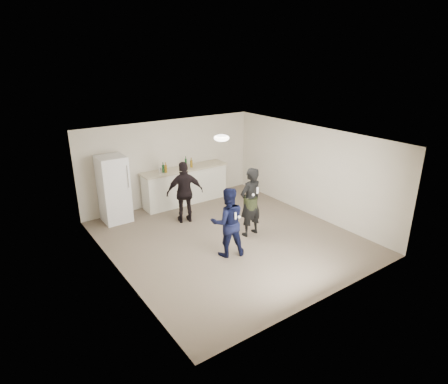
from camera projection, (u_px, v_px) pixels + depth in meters
floor at (229, 238)px, 9.24m from camera, size 6.00×6.00×0.00m
ceiling at (229, 138)px, 8.37m from camera, size 6.00×6.00×0.00m
wall_back at (170, 162)px, 11.11m from camera, size 6.00×0.00×6.00m
wall_front at (329, 239)px, 6.50m from camera, size 6.00×0.00×6.00m
wall_left at (115, 218)px, 7.33m from camera, size 0.00×6.00×6.00m
wall_right at (310, 171)px, 10.29m from camera, size 0.00×6.00×6.00m
counter at (185, 186)px, 11.28m from camera, size 2.60×0.56×1.05m
counter_top at (185, 169)px, 11.09m from camera, size 2.68×0.64×0.04m
fridge at (114, 189)px, 9.91m from camera, size 0.70×0.70×1.80m
fridge_handle at (128, 177)px, 9.64m from camera, size 0.02×0.02×0.60m
ceiling_dome at (222, 138)px, 8.62m from camera, size 0.36×0.36×0.16m
shaker at (160, 171)px, 10.56m from camera, size 0.08×0.08×0.17m
man at (228, 222)px, 8.23m from camera, size 0.94×0.84×1.60m
woman at (250, 202)px, 9.13m from camera, size 0.67×0.47×1.75m
camo_shorts at (250, 203)px, 9.14m from camera, size 0.34×0.34×0.28m
spectator at (185, 192)px, 9.88m from camera, size 1.05×0.68×1.67m
remote_man at (235, 216)px, 7.92m from camera, size 0.04×0.04×0.15m
nunchuk_man at (239, 217)px, 8.04m from camera, size 0.07×0.07×0.07m
remote_woman at (257, 190)px, 8.81m from camera, size 0.04×0.04×0.15m
nunchuk_woman at (253, 195)px, 8.81m from camera, size 0.07×0.07×0.07m
bottle_cluster at (177, 166)px, 10.86m from camera, size 0.98×0.15×0.28m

